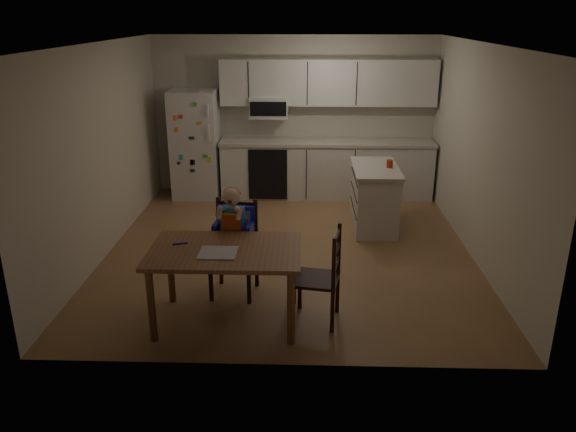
{
  "coord_description": "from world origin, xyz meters",
  "views": [
    {
      "loc": [
        0.2,
        -6.55,
        2.83
      ],
      "look_at": [
        0.03,
        -1.19,
        0.87
      ],
      "focal_mm": 35.0,
      "sensor_mm": 36.0,
      "label": 1
    }
  ],
  "objects_px": {
    "dining_table": "(225,259)",
    "chair_booster": "(234,229)",
    "red_cup": "(390,164)",
    "kitchen_island": "(374,197)",
    "chair_side": "(326,270)",
    "refrigerator": "(196,144)"
  },
  "relations": [
    {
      "from": "kitchen_island",
      "to": "dining_table",
      "type": "bearing_deg",
      "value": -122.98
    },
    {
      "from": "kitchen_island",
      "to": "red_cup",
      "type": "distance_m",
      "value": 0.51
    },
    {
      "from": "kitchen_island",
      "to": "chair_side",
      "type": "distance_m",
      "value": 2.67
    },
    {
      "from": "refrigerator",
      "to": "dining_table",
      "type": "xyz_separation_m",
      "value": [
        1.01,
        -3.94,
        -0.2
      ]
    },
    {
      "from": "red_cup",
      "to": "chair_booster",
      "type": "bearing_deg",
      "value": -133.45
    },
    {
      "from": "red_cup",
      "to": "kitchen_island",
      "type": "bearing_deg",
      "value": 174.66
    },
    {
      "from": "dining_table",
      "to": "chair_booster",
      "type": "distance_m",
      "value": 0.62
    },
    {
      "from": "red_cup",
      "to": "dining_table",
      "type": "xyz_separation_m",
      "value": [
        -1.87,
        -2.58,
        -0.26
      ]
    },
    {
      "from": "refrigerator",
      "to": "kitchen_island",
      "type": "bearing_deg",
      "value": -26.38
    },
    {
      "from": "red_cup",
      "to": "dining_table",
      "type": "bearing_deg",
      "value": -125.85
    },
    {
      "from": "kitchen_island",
      "to": "chair_side",
      "type": "height_order",
      "value": "chair_side"
    },
    {
      "from": "refrigerator",
      "to": "kitchen_island",
      "type": "relative_size",
      "value": 1.46
    },
    {
      "from": "chair_booster",
      "to": "chair_side",
      "type": "xyz_separation_m",
      "value": [
        0.94,
        -0.59,
        -0.17
      ]
    },
    {
      "from": "red_cup",
      "to": "refrigerator",
      "type": "bearing_deg",
      "value": 154.78
    },
    {
      "from": "kitchen_island",
      "to": "chair_booster",
      "type": "xyz_separation_m",
      "value": [
        -1.68,
        -1.98,
        0.28
      ]
    },
    {
      "from": "red_cup",
      "to": "dining_table",
      "type": "height_order",
      "value": "red_cup"
    },
    {
      "from": "chair_booster",
      "to": "dining_table",
      "type": "bearing_deg",
      "value": -83.97
    },
    {
      "from": "dining_table",
      "to": "chair_side",
      "type": "distance_m",
      "value": 0.95
    },
    {
      "from": "chair_booster",
      "to": "refrigerator",
      "type": "bearing_deg",
      "value": 113.56
    },
    {
      "from": "dining_table",
      "to": "chair_booster",
      "type": "relative_size",
      "value": 1.2
    },
    {
      "from": "kitchen_island",
      "to": "dining_table",
      "type": "relative_size",
      "value": 0.82
    },
    {
      "from": "dining_table",
      "to": "chair_side",
      "type": "xyz_separation_m",
      "value": [
        0.94,
        0.03,
        -0.12
      ]
    }
  ]
}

